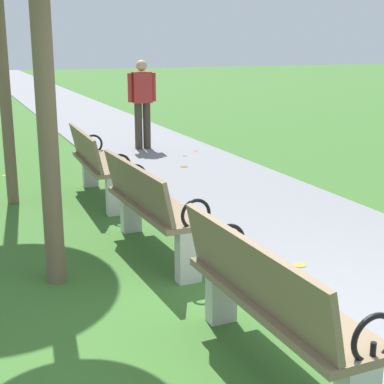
% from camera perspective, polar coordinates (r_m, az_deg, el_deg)
% --- Properties ---
extents(ground_plane, '(80.00, 80.00, 0.00)m').
position_cam_1_polar(ground_plane, '(3.99, 14.11, -15.54)').
color(ground_plane, '#386628').
extents(paved_walkway, '(2.42, 44.00, 0.02)m').
position_cam_1_polar(paved_walkway, '(21.10, -13.32, 8.81)').
color(paved_walkway, slate).
rests_on(paved_walkway, ground).
extents(park_bench_1, '(0.51, 1.61, 0.90)m').
position_cam_1_polar(park_bench_1, '(3.54, 7.63, -10.45)').
color(park_bench_1, '#7A664C').
rests_on(park_bench_1, ground).
extents(park_bench_2, '(0.53, 1.62, 0.90)m').
position_cam_1_polar(park_bench_2, '(5.46, -4.07, -1.31)').
color(park_bench_2, '#7A664C').
rests_on(park_bench_2, ground).
extents(park_bench_3, '(0.52, 1.61, 0.90)m').
position_cam_1_polar(park_bench_3, '(7.47, -9.29, 2.86)').
color(park_bench_3, '#7A664C').
rests_on(park_bench_3, ground).
extents(pedestrian_walking, '(0.53, 0.23, 1.62)m').
position_cam_1_polar(pedestrian_walking, '(10.89, -4.89, 8.97)').
color(pedestrian_walking, '#3D3328').
rests_on(pedestrian_walking, paved_walkway).
extents(scattered_leaves, '(4.78, 9.16, 0.02)m').
position_cam_1_polar(scattered_leaves, '(7.19, -0.67, -1.24)').
color(scattered_leaves, '#93511E').
rests_on(scattered_leaves, ground).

